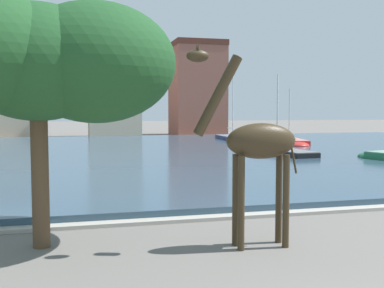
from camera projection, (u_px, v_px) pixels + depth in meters
harbor_water at (136, 153)px, 37.41m from camera, size 78.68×45.32×0.34m
quay_edge_coping at (224, 217)px, 15.27m from camera, size 78.68×0.50×0.12m
giraffe_statue at (255, 145)px, 11.96m from camera, size 3.04×0.77×5.30m
sailboat_black at (276, 152)px, 35.60m from camera, size 2.37×9.07×6.38m
sailboat_navy at (233, 139)px, 51.00m from camera, size 2.33×6.47×8.29m
sailboat_red at (290, 143)px, 45.33m from camera, size 3.85×9.08×5.75m
shade_tree at (39, 60)px, 11.68m from camera, size 7.14×4.71×6.61m
townhouse_corner_house at (16, 103)px, 61.01m from camera, size 7.01×6.72×9.28m
townhouse_narrow_midrow at (113, 90)px, 61.84m from camera, size 6.84×7.15×12.60m
townhouse_wide_warehouse at (197, 89)px, 67.37m from camera, size 7.38×7.38×13.58m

